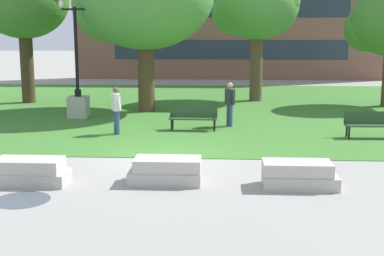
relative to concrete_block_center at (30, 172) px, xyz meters
The scene contains 13 objects.
ground_plane 4.11m from the concrete_block_center, 42.42° to the left, with size 140.00×140.00×0.00m, color gray.
grass_lawn 13.12m from the concrete_block_center, 76.66° to the left, with size 40.00×20.00×0.02m, color #3D752D.
concrete_block_center is the anchor object (origin of this frame).
concrete_block_left 3.39m from the concrete_block_center, ahead, with size 1.80×0.90×0.64m.
concrete_block_right 6.63m from the concrete_block_center, ahead, with size 1.81×0.90×0.64m.
puddle 1.33m from the concrete_block_center, 78.99° to the right, with size 1.28×1.28×0.01m, color #47515B.
park_bench_near_left 11.71m from the concrete_block_center, 31.69° to the left, with size 1.82×0.59×0.90m.
park_bench_near_right 8.11m from the concrete_block_center, 62.98° to the left, with size 1.81×0.58×0.90m.
lamp_post_center 9.89m from the concrete_block_center, 98.15° to the left, with size 1.32×0.80×5.04m.
tree_near_left 17.42m from the concrete_block_center, 67.39° to the left, with size 4.46×4.24×6.78m.
tree_far_left 15.81m from the concrete_block_center, 110.24° to the left, with size 4.72×4.49×7.05m.
person_bystander_near_lawn 9.52m from the concrete_block_center, 57.83° to the left, with size 0.41×0.59×1.71m.
person_bystander_far_lawn 6.35m from the concrete_block_center, 81.34° to the left, with size 0.44×0.58×1.71m.
Camera 1 is at (1.72, -15.36, 3.86)m, focal length 50.00 mm.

